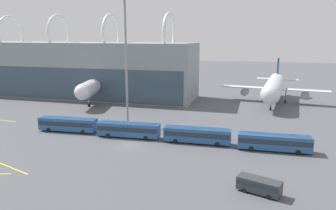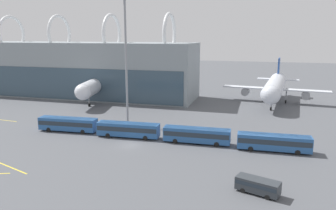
% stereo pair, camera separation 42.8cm
% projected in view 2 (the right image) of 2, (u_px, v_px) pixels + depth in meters
% --- Properties ---
extents(ground_plane, '(440.00, 440.00, 0.00)m').
position_uv_depth(ground_plane, '(130.00, 145.00, 65.27)').
color(ground_plane, '#515459').
extents(terminal_building, '(117.89, 20.15, 28.63)m').
position_uv_depth(terminal_building, '(38.00, 67.00, 121.15)').
color(terminal_building, gray).
rests_on(terminal_building, ground_plane).
extents(airliner_at_gate_near, '(38.83, 38.87, 13.82)m').
position_uv_depth(airliner_at_gate_near, '(100.00, 83.00, 111.24)').
color(airliner_at_gate_near, silver).
rests_on(airliner_at_gate_near, ground_plane).
extents(airliner_at_gate_far, '(33.44, 37.15, 13.53)m').
position_uv_depth(airliner_at_gate_far, '(275.00, 87.00, 104.20)').
color(airliner_at_gate_far, silver).
rests_on(airliner_at_gate_far, ground_plane).
extents(shuttle_bus_0, '(13.59, 3.61, 3.16)m').
position_uv_depth(shuttle_bus_0, '(68.00, 123.00, 74.17)').
color(shuttle_bus_0, '#285693').
rests_on(shuttle_bus_0, ground_plane).
extents(shuttle_bus_1, '(13.57, 3.51, 3.16)m').
position_uv_depth(shuttle_bus_1, '(128.00, 129.00, 69.88)').
color(shuttle_bus_1, '#285693').
rests_on(shuttle_bus_1, ground_plane).
extents(shuttle_bus_2, '(13.52, 3.15, 3.16)m').
position_uv_depth(shuttle_bus_2, '(197.00, 134.00, 66.03)').
color(shuttle_bus_2, '#285693').
rests_on(shuttle_bus_2, ground_plane).
extents(shuttle_bus_3, '(13.53, 3.23, 3.16)m').
position_uv_depth(shuttle_bus_3, '(274.00, 142.00, 61.56)').
color(shuttle_bus_3, '#285693').
rests_on(shuttle_bus_3, ground_plane).
extents(service_van_foreground, '(6.32, 3.97, 2.11)m').
position_uv_depth(service_van_foreground, '(258.00, 185.00, 45.15)').
color(service_van_foreground, '#2D3338').
rests_on(service_van_foreground, ground_plane).
extents(floodlight_mast, '(2.79, 2.79, 30.32)m').
position_uv_depth(floodlight_mast, '(126.00, 37.00, 75.96)').
color(floodlight_mast, gray).
rests_on(floodlight_mast, ground_plane).
extents(lane_stripe_0, '(6.93, 0.82, 0.01)m').
position_uv_depth(lane_stripe_0, '(6.00, 120.00, 84.02)').
color(lane_stripe_0, yellow).
rests_on(lane_stripe_0, ground_plane).
extents(lane_stripe_3, '(8.34, 3.11, 0.01)m').
position_uv_depth(lane_stripe_3, '(12.00, 168.00, 54.14)').
color(lane_stripe_3, yellow).
rests_on(lane_stripe_3, ground_plane).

